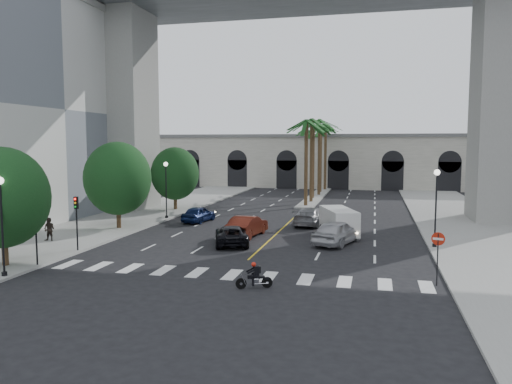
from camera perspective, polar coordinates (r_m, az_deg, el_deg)
name	(u,v)px	position (r m, az deg, el deg)	size (l,w,h in m)	color
ground	(239,268)	(28.69, -1.91, -8.67)	(140.00, 140.00, 0.00)	black
sidewalk_left	(126,219)	(47.93, -14.61, -2.98)	(8.00, 100.00, 0.15)	gray
sidewalk_right	(472,232)	(43.09, 23.47, -4.22)	(8.00, 100.00, 0.15)	gray
median	(316,197)	(65.61, 6.86, -0.55)	(2.00, 24.00, 0.20)	gray
pier_building	(328,161)	(82.20, 8.25, 3.58)	(71.00, 10.50, 8.50)	silver
bridge	(335,22)	(50.30, 9.02, 18.67)	(75.00, 13.00, 26.00)	gray
palm_a	(306,125)	(55.35, 5.78, 7.66)	(3.20, 3.20, 10.30)	#47331E
palm_b	(312,124)	(59.31, 6.40, 7.78)	(3.20, 3.20, 10.60)	#47331E
palm_c	(313,129)	(63.30, 6.57, 7.22)	(3.20, 3.20, 10.10)	#47331E
palm_d	(320,124)	(67.26, 7.28, 7.74)	(3.20, 3.20, 10.90)	#47331E
palm_e	(321,128)	(71.24, 7.42, 7.25)	(3.20, 3.20, 10.40)	#47331E
palm_f	(326,127)	(75.20, 7.97, 7.36)	(3.20, 3.20, 10.70)	#47331E
street_tree_near	(2,198)	(31.48, -27.00, -0.57)	(5.20, 5.20, 6.89)	#382616
street_tree_mid	(118,178)	(42.17, -15.53, 1.50)	(5.44, 5.44, 7.21)	#382616
street_tree_far	(175,174)	(52.99, -9.25, 2.09)	(5.04, 5.04, 6.68)	#382616
lamp_post_left_near	(2,218)	(29.02, -27.07, -2.64)	(0.40, 0.40, 5.35)	black
lamp_post_left_far	(166,185)	(46.90, -10.24, 0.80)	(0.40, 0.40, 5.35)	black
lamp_post_right	(436,201)	(35.27, 19.89, -1.00)	(0.40, 0.40, 5.35)	black
traffic_signal_near	(36,224)	(30.98, -23.88, -3.35)	(0.25, 0.18, 3.65)	black
traffic_signal_far	(77,214)	(34.21, -19.83, -2.40)	(0.25, 0.18, 3.65)	black
motorcycle_rider	(255,276)	(24.66, -0.09, -9.62)	(1.72, 0.80, 1.31)	black
car_a	(337,232)	(35.56, 9.24, -4.54)	(2.03, 5.05, 1.72)	#ACACB1
car_b	(247,226)	(38.05, -1.00, -3.89)	(1.69, 4.84, 1.60)	#541A10
car_c	(232,235)	(35.05, -2.82, -4.93)	(2.23, 4.83, 1.34)	black
car_d	(311,216)	(43.47, 6.34, -2.76)	(2.18, 5.37, 1.56)	slate
car_e	(199,214)	(45.24, -6.57, -2.52)	(1.69, 4.21, 1.43)	#101D4A
cargo_van	(339,221)	(38.43, 9.45, -3.30)	(3.40, 5.29, 2.11)	silver
pedestrian_b	(49,229)	(38.37, -22.56, -3.96)	(0.81, 0.63, 1.67)	black
do_not_enter_sign	(438,247)	(26.38, 20.08, -5.92)	(0.64, 0.23, 2.69)	black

